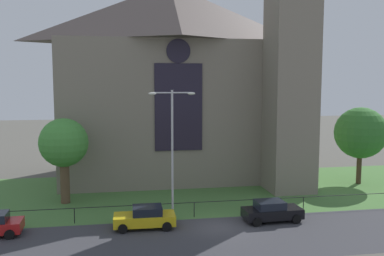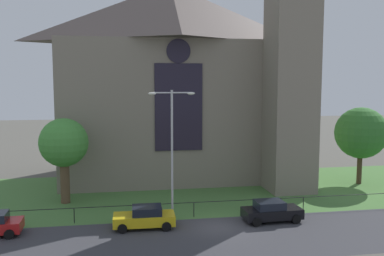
{
  "view_description": "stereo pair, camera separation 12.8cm",
  "coord_description": "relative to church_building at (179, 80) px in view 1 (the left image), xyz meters",
  "views": [
    {
      "loc": [
        -6.66,
        -27.75,
        9.99
      ],
      "look_at": [
        -0.52,
        8.0,
        6.07
      ],
      "focal_mm": 39.7,
      "sensor_mm": 36.0,
      "label": 1
    },
    {
      "loc": [
        -6.53,
        -27.77,
        9.99
      ],
      "look_at": [
        -0.52,
        8.0,
        6.07
      ],
      "focal_mm": 39.7,
      "sensor_mm": 36.0,
      "label": 2
    }
  ],
  "objects": [
    {
      "name": "iron_railing",
      "position": [
        -0.77,
        -13.69,
        -9.29
      ],
      "size": [
        34.65,
        0.07,
        1.13
      ],
      "color": "black",
      "rests_on": "ground"
    },
    {
      "name": "tree_right_far",
      "position": [
        17.14,
        -6.08,
        -5.23
      ],
      "size": [
        5.02,
        5.02,
        7.57
      ],
      "color": "#423021",
      "rests_on": "ground"
    },
    {
      "name": "tree_left_near",
      "position": [
        -10.68,
        -8.24,
        -5.3
      ],
      "size": [
        4.01,
        4.01,
        7.08
      ],
      "color": "brown",
      "rests_on": "ground"
    },
    {
      "name": "road_asphalt",
      "position": [
        0.53,
        -18.19,
        -10.27
      ],
      "size": [
        120.0,
        8.0,
        0.01
      ],
      "primitive_type": "cube",
      "color": "#38383D",
      "rests_on": "ground"
    },
    {
      "name": "church_building",
      "position": [
        0.0,
        0.0,
        0.0
      ],
      "size": [
        23.2,
        16.2,
        26.0
      ],
      "color": "gray",
      "rests_on": "ground"
    },
    {
      "name": "ground",
      "position": [
        0.53,
        -6.19,
        -10.27
      ],
      "size": [
        160.0,
        160.0,
        0.0
      ],
      "primitive_type": "plane",
      "color": "#56544C"
    },
    {
      "name": "streetlamp_near",
      "position": [
        -2.4,
        -13.79,
        -4.38
      ],
      "size": [
        3.37,
        0.26,
        9.44
      ],
      "color": "#B2B2B7",
      "rests_on": "ground"
    },
    {
      "name": "parked_car_yellow",
      "position": [
        -4.52,
        -15.48,
        -9.53
      ],
      "size": [
        4.24,
        2.11,
        1.51
      ],
      "rotation": [
        0.0,
        0.0,
        3.12
      ],
      "color": "gold",
      "rests_on": "ground"
    },
    {
      "name": "parked_car_black",
      "position": [
        4.57,
        -15.59,
        -9.53
      ],
      "size": [
        4.27,
        2.16,
        1.51
      ],
      "rotation": [
        0.0,
        0.0,
        0.04
      ],
      "color": "black",
      "rests_on": "ground"
    },
    {
      "name": "grass_verge",
      "position": [
        0.53,
        -8.19,
        -10.27
      ],
      "size": [
        120.0,
        20.0,
        0.01
      ],
      "primitive_type": "cube",
      "color": "#477538",
      "rests_on": "ground"
    }
  ]
}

